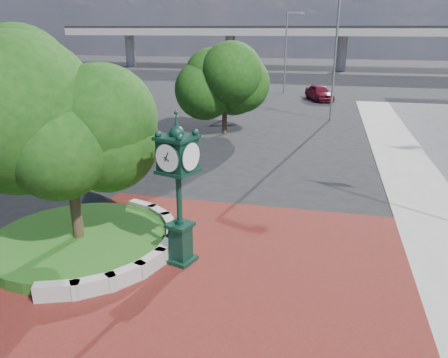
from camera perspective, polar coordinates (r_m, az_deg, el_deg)
ground at (r=14.42m, az=-0.64°, el=-10.91°), size 200.00×200.00×0.00m
plaza at (r=13.59m, az=-1.66°, el=-12.89°), size 12.00×12.00×0.04m
planter_wall at (r=15.09m, az=-10.79°, el=-8.66°), size 2.96×6.77×0.54m
grass_bed at (r=16.13m, az=-18.33°, el=-7.72°), size 6.10×6.10×0.40m
overpass at (r=82.18m, az=11.50°, el=18.35°), size 90.00×12.00×7.50m
tree_planter at (r=14.93m, az=-19.73°, el=4.46°), size 5.20×5.20×6.33m
tree_street at (r=31.17m, az=0.08°, el=11.83°), size 4.40×4.40×5.45m
post_clock at (r=13.42m, az=-5.95°, el=-0.73°), size 1.24×1.24×4.88m
parked_car at (r=47.48m, az=12.37°, el=10.97°), size 3.51×5.05×1.59m
street_lamp_near at (r=36.69m, az=14.77°, el=16.38°), size 2.10×1.06×9.92m
street_lamp_far at (r=51.58m, az=8.31°, el=16.72°), size 1.92×0.80×8.84m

